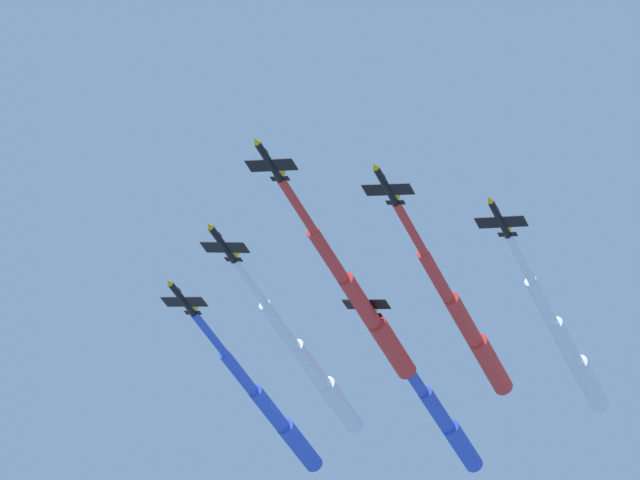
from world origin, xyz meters
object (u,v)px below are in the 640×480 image
at_px(jet_starboard_inner, 313,368).
at_px(jet_port_outer, 439,413).
at_px(jet_starboard_mid, 272,412).
at_px(jet_lead, 363,306).
at_px(jet_port_mid, 568,346).
at_px(jet_port_inner, 466,324).

distance_m(jet_starboard_inner, jet_port_outer, 29.24).
relative_size(jet_starboard_mid, jet_port_outer, 1.01).
relative_size(jet_lead, jet_starboard_mid, 1.05).
xyz_separation_m(jet_lead, jet_port_mid, (7.63, -36.49, -0.83)).
height_order(jet_port_mid, jet_port_outer, jet_port_outer).
height_order(jet_starboard_mid, jet_port_outer, jet_starboard_mid).
height_order(jet_port_inner, jet_port_outer, jet_port_outer).
bearing_deg(jet_port_outer, jet_port_mid, -141.32).
relative_size(jet_starboard_inner, jet_starboard_mid, 1.00).
bearing_deg(jet_port_mid, jet_lead, 101.82).
bearing_deg(jet_starboard_mid, jet_port_outer, -94.24).
bearing_deg(jet_port_mid, jet_port_outer, 38.68).
bearing_deg(jet_port_inner, jet_starboard_mid, 47.34).
xyz_separation_m(jet_starboard_mid, jet_port_outer, (-2.30, -31.07, -0.30)).
bearing_deg(jet_starboard_mid, jet_port_inner, -132.66).
bearing_deg(jet_port_inner, jet_port_outer, 2.44).
height_order(jet_lead, jet_port_inner, jet_port_inner).
height_order(jet_port_inner, jet_port_mid, jet_port_inner).
distance_m(jet_port_inner, jet_starboard_inner, 28.41).
xyz_separation_m(jet_port_mid, jet_port_outer, (24.21, 19.38, 2.07)).
bearing_deg(jet_starboard_inner, jet_starboard_mid, 19.89).
bearing_deg(jet_lead, jet_port_inner, -76.32).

